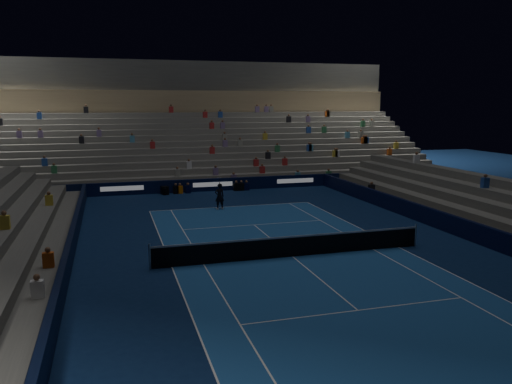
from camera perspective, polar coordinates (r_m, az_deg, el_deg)
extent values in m
plane|color=#0B1F46|center=(23.53, 4.10, -7.23)|extent=(90.00, 90.00, 0.00)
cube|color=#1B4E94|center=(23.52, 4.10, -7.22)|extent=(10.97, 23.77, 0.01)
cube|color=black|center=(40.85, -4.89, 0.82)|extent=(44.00, 0.25, 1.00)
cube|color=black|center=(28.16, 23.02, -4.08)|extent=(0.25, 37.00, 1.00)
cube|color=black|center=(22.11, -20.43, -7.62)|extent=(0.25, 37.00, 1.00)
cube|color=slate|center=(41.86, -5.15, 0.69)|extent=(44.00, 1.00, 0.50)
cube|color=slate|center=(42.79, -5.41, 1.22)|extent=(44.00, 1.00, 1.00)
cube|color=slate|center=(43.73, -5.66, 1.74)|extent=(44.00, 1.00, 1.50)
cube|color=slate|center=(44.67, -5.91, 2.23)|extent=(44.00, 1.00, 2.00)
cube|color=slate|center=(45.61, -6.14, 2.70)|extent=(44.00, 1.00, 2.50)
cube|color=slate|center=(46.56, -6.36, 3.15)|extent=(44.00, 1.00, 3.00)
cube|color=slate|center=(47.51, -6.57, 3.59)|extent=(44.00, 1.00, 3.50)
cube|color=slate|center=(48.47, -6.78, 4.00)|extent=(44.00, 1.00, 4.00)
cube|color=slate|center=(49.42, -6.97, 4.40)|extent=(44.00, 1.00, 4.50)
cube|color=slate|center=(50.38, -7.16, 4.79)|extent=(44.00, 1.00, 5.00)
cube|color=slate|center=(51.35, -7.35, 5.16)|extent=(44.00, 1.00, 5.50)
cube|color=slate|center=(52.31, -7.52, 5.51)|extent=(44.00, 1.00, 6.00)
cube|color=#9A845F|center=(53.26, -7.81, 10.00)|extent=(44.00, 0.60, 2.20)
cube|color=#464744|center=(54.71, -8.09, 12.71)|extent=(44.00, 2.40, 3.00)
cube|color=#60605C|center=(28.72, 24.23, -4.42)|extent=(1.00, 37.00, 0.50)
cube|color=#60605C|center=(29.32, 25.76, -3.75)|extent=(1.00, 37.00, 1.00)
cube|color=#5F5F5A|center=(22.26, -22.46, -8.31)|extent=(1.00, 37.00, 0.50)
cube|color=#5F5F5A|center=(22.33, -25.07, -7.77)|extent=(1.00, 37.00, 1.00)
cylinder|color=#B2B2B7|center=(22.06, -11.80, -7.09)|extent=(0.10, 0.10, 1.10)
cylinder|color=#B2B2B7|center=(26.22, 17.40, -4.62)|extent=(0.10, 0.10, 1.10)
cube|color=black|center=(23.40, 4.12, -6.18)|extent=(12.80, 0.03, 0.90)
cube|color=white|center=(23.27, 4.13, -5.02)|extent=(12.80, 0.04, 0.08)
imported|color=black|center=(33.65, -4.10, -0.49)|extent=(0.67, 0.48, 1.73)
cube|color=black|center=(39.73, -10.17, 0.18)|extent=(0.62, 0.69, 0.64)
cylinder|color=black|center=(39.24, -10.10, 0.34)|extent=(0.25, 0.38, 0.16)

